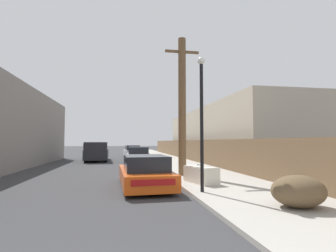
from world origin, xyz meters
name	(u,v)px	position (x,y,z in m)	size (l,w,h in m)	color
sidewalk_curb	(167,160)	(5.30, 23.50, 0.06)	(4.20, 63.00, 0.12)	#ADA89E
discarded_fridge	(201,175)	(4.17, 8.88, 0.46)	(1.15, 1.80, 0.70)	silver
parked_sports_car_red	(145,173)	(1.84, 8.94, 0.58)	(2.02, 4.77, 1.28)	#E05114
car_parked_mid	(138,156)	(2.37, 20.74, 0.64)	(2.10, 4.72, 1.38)	silver
car_parked_far	(132,152)	(2.22, 29.43, 0.65)	(2.06, 4.28, 1.39)	silver
pickup_truck	(97,152)	(-1.31, 23.69, 0.89)	(2.19, 5.65, 1.78)	#232328
utility_pole	(182,105)	(3.99, 11.47, 3.74)	(1.80, 0.40, 7.12)	brown
street_lamp	(202,113)	(3.62, 6.99, 2.83)	(0.26, 0.26, 4.66)	black
brush_pile	(298,191)	(5.45, 4.53, 0.53)	(1.41, 1.21, 0.83)	brown
wooden_fence	(193,150)	(7.25, 21.05, 1.04)	(0.08, 45.29, 1.84)	brown
building_right_house	(224,135)	(11.11, 23.14, 2.49)	(6.00, 22.78, 4.98)	beige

